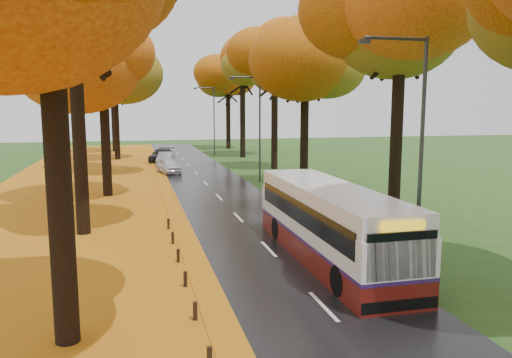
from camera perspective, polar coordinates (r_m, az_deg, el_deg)
name	(u,v)px	position (r m, az deg, el deg)	size (l,w,h in m)	color
road	(216,195)	(32.77, -4.54, -1.80)	(6.50, 90.00, 0.04)	black
centre_line	(216,194)	(32.77, -4.54, -1.76)	(0.12, 90.00, 0.01)	silver
leaf_verge	(71,201)	(32.59, -20.37, -2.37)	(12.00, 90.00, 0.02)	#944D0D
leaf_drift	(169,196)	(32.43, -9.87, -1.96)	(0.90, 90.00, 0.01)	orange
trees_left	(97,46)	(34.18, -17.68, 14.27)	(9.20, 74.00, 13.88)	black
trees_right	(312,49)	(36.17, 6.45, 14.50)	(9.30, 74.20, 13.96)	black
bollard_row	(202,332)	(12.87, -6.24, -17.02)	(0.11, 23.51, 0.52)	black
streetlamp_near	(415,138)	(17.45, 17.74, 4.49)	(2.45, 0.18, 8.00)	#333538
streetlamp_mid	(257,120)	(37.97, 0.07, 6.74)	(2.45, 0.18, 8.00)	#333538
streetlamp_far	(212,115)	(59.56, -5.06, 7.27)	(2.45, 0.18, 8.00)	#333538
bus	(329,221)	(18.90, 8.36, -4.82)	(2.43, 10.55, 2.78)	#58120D
car_white	(169,166)	(43.71, -9.92, 1.50)	(1.47, 3.66, 1.25)	silver
car_silver	(166,159)	(49.54, -10.28, 2.29)	(1.35, 3.88, 1.28)	gray
car_dark	(162,155)	(53.12, -10.73, 2.70)	(1.85, 4.56, 1.32)	black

